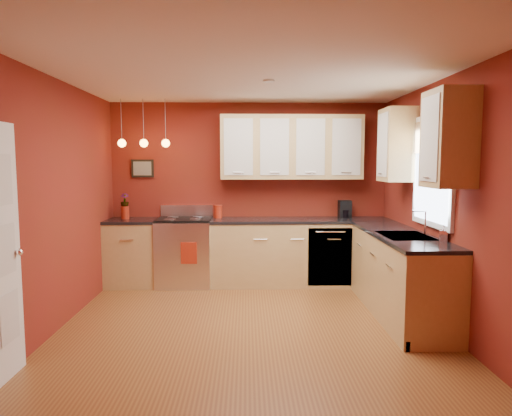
{
  "coord_description": "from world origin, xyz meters",
  "views": [
    {
      "loc": [
        -0.04,
        -4.6,
        1.73
      ],
      "look_at": [
        0.08,
        1.0,
        1.18
      ],
      "focal_mm": 32.0,
      "sensor_mm": 36.0,
      "label": 1
    }
  ],
  "objects_px": {
    "coffee_maker": "(345,210)",
    "red_canister": "(218,212)",
    "soap_pump": "(444,233)",
    "gas_range": "(185,251)",
    "sink": "(405,238)"
  },
  "relations": [
    {
      "from": "coffee_maker",
      "to": "red_canister",
      "type": "bearing_deg",
      "value": 177.07
    },
    {
      "from": "coffee_maker",
      "to": "soap_pump",
      "type": "height_order",
      "value": "coffee_maker"
    },
    {
      "from": "red_canister",
      "to": "soap_pump",
      "type": "relative_size",
      "value": 1.09
    },
    {
      "from": "gas_range",
      "to": "red_canister",
      "type": "distance_m",
      "value": 0.74
    },
    {
      "from": "coffee_maker",
      "to": "soap_pump",
      "type": "xyz_separation_m",
      "value": [
        0.57,
        -2.03,
        -0.03
      ]
    },
    {
      "from": "sink",
      "to": "coffee_maker",
      "type": "bearing_deg",
      "value": 100.97
    },
    {
      "from": "gas_range",
      "to": "sink",
      "type": "relative_size",
      "value": 1.59
    },
    {
      "from": "sink",
      "to": "soap_pump",
      "type": "height_order",
      "value": "sink"
    },
    {
      "from": "sink",
      "to": "coffee_maker",
      "type": "distance_m",
      "value": 1.67
    },
    {
      "from": "sink",
      "to": "red_canister",
      "type": "relative_size",
      "value": 3.77
    },
    {
      "from": "red_canister",
      "to": "soap_pump",
      "type": "distance_m",
      "value": 3.14
    },
    {
      "from": "gas_range",
      "to": "red_canister",
      "type": "relative_size",
      "value": 5.98
    },
    {
      "from": "sink",
      "to": "soap_pump",
      "type": "distance_m",
      "value": 0.48
    },
    {
      "from": "soap_pump",
      "to": "coffee_maker",
      "type": "bearing_deg",
      "value": 105.57
    },
    {
      "from": "gas_range",
      "to": "soap_pump",
      "type": "distance_m",
      "value": 3.48
    }
  ]
}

